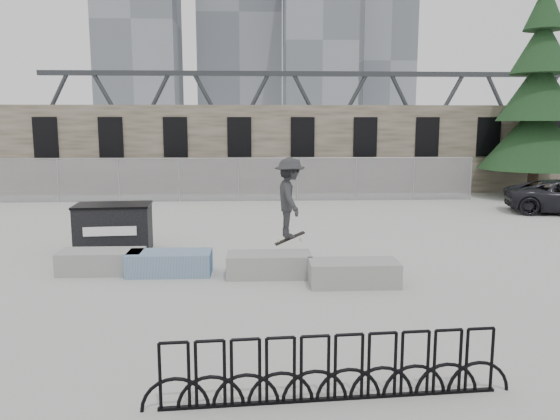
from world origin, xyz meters
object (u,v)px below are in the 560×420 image
at_px(planter_center_left, 170,262).
at_px(planter_center_right, 269,264).
at_px(planter_far_left, 102,261).
at_px(planter_offset, 354,272).
at_px(dumpster, 114,228).
at_px(skateboarder, 290,198).
at_px(bike_rack, 332,369).
at_px(spruce_tree, 538,104).

xyz_separation_m(planter_center_left, planter_center_right, (2.39, -0.26, 0.00)).
relative_size(planter_far_left, planter_center_left, 1.00).
bearing_deg(planter_offset, dumpster, 150.34).
relative_size(dumpster, skateboarder, 0.98).
bearing_deg(bike_rack, planter_center_left, 116.21).
bearing_deg(spruce_tree, dumpster, -148.96).
bearing_deg(skateboarder, planter_far_left, 86.94).
height_order(dumpster, skateboarder, skateboarder).
bearing_deg(planter_center_left, planter_far_left, 172.86).
height_order(planter_far_left, spruce_tree, spruce_tree).
bearing_deg(planter_center_left, planter_offset, -14.20).
xyz_separation_m(bike_rack, spruce_tree, (12.54, 19.21, 4.07)).
bearing_deg(planter_offset, planter_far_left, 167.75).
bearing_deg(planter_center_right, skateboarder, 56.75).
xyz_separation_m(bike_rack, skateboarder, (-0.12, 6.78, 1.33)).
bearing_deg(dumpster, bike_rack, -64.63).
relative_size(planter_far_left, skateboarder, 0.91).
height_order(planter_far_left, planter_offset, same).
relative_size(planter_center_left, bike_rack, 0.41).
xyz_separation_m(planter_far_left, dumpster, (-0.25, 2.24, 0.39)).
bearing_deg(planter_center_right, planter_center_left, 173.68).
height_order(planter_center_left, skateboarder, skateboarder).
distance_m(planter_center_right, planter_offset, 2.06).
height_order(planter_far_left, bike_rack, bike_rack).
bearing_deg(spruce_tree, planter_far_left, -143.48).
distance_m(planter_offset, dumpster, 7.15).
relative_size(planter_center_left, skateboarder, 0.91).
distance_m(planter_far_left, bike_rack, 7.98).
bearing_deg(skateboarder, dumpster, 61.33).
height_order(planter_center_left, bike_rack, bike_rack).
distance_m(planter_center_right, dumpster, 5.11).
distance_m(planter_center_left, dumpster, 3.14).
xyz_separation_m(spruce_tree, skateboarder, (-12.67, -12.43, -2.74)).
xyz_separation_m(dumpster, skateboarder, (4.86, -1.88, 1.08)).
bearing_deg(planter_center_left, bike_rack, -63.79).
xyz_separation_m(planter_center_left, planter_offset, (4.28, -1.08, 0.00)).
bearing_deg(planter_far_left, planter_center_left, -7.14).
distance_m(planter_center_right, skateboarder, 1.78).
bearing_deg(planter_far_left, spruce_tree, 36.52).
relative_size(spruce_tree, skateboarder, 5.22).
relative_size(planter_far_left, spruce_tree, 0.17).
bearing_deg(planter_center_right, bike_rack, -83.58).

